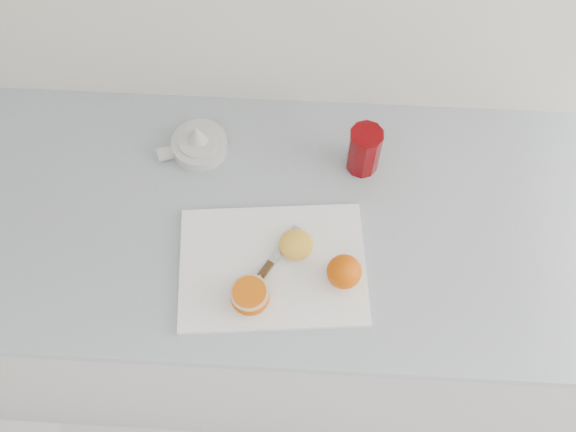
{
  "coord_description": "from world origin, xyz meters",
  "views": [
    {
      "loc": [
        0.28,
        1.07,
        2.07
      ],
      "look_at": [
        0.25,
        1.66,
        0.96
      ],
      "focal_mm": 40.0,
      "sensor_mm": 36.0,
      "label": 1
    }
  ],
  "objects_px": {
    "half_orange": "(250,296)",
    "red_tumbler": "(364,151)",
    "citrus_juicer": "(199,144)",
    "counter": "(283,292)",
    "cutting_board": "(273,266)"
  },
  "relations": [
    {
      "from": "half_orange",
      "to": "red_tumbler",
      "type": "distance_m",
      "value": 0.39
    },
    {
      "from": "citrus_juicer",
      "to": "red_tumbler",
      "type": "relative_size",
      "value": 1.31
    },
    {
      "from": "counter",
      "to": "red_tumbler",
      "type": "height_order",
      "value": "red_tumbler"
    },
    {
      "from": "half_orange",
      "to": "citrus_juicer",
      "type": "xyz_separation_m",
      "value": [
        -0.14,
        0.35,
        -0.01
      ]
    },
    {
      "from": "red_tumbler",
      "to": "counter",
      "type": "bearing_deg",
      "value": -141.28
    },
    {
      "from": "counter",
      "to": "cutting_board",
      "type": "distance_m",
      "value": 0.47
    },
    {
      "from": "cutting_board",
      "to": "red_tumbler",
      "type": "xyz_separation_m",
      "value": [
        0.18,
        0.25,
        0.05
      ]
    },
    {
      "from": "counter",
      "to": "cutting_board",
      "type": "xyz_separation_m",
      "value": [
        -0.01,
        -0.12,
        0.45
      ]
    },
    {
      "from": "citrus_juicer",
      "to": "counter",
      "type": "bearing_deg",
      "value": -38.96
    },
    {
      "from": "counter",
      "to": "half_orange",
      "type": "relative_size",
      "value": 29.95
    },
    {
      "from": "counter",
      "to": "half_orange",
      "type": "xyz_separation_m",
      "value": [
        -0.05,
        -0.2,
        0.48
      ]
    },
    {
      "from": "citrus_juicer",
      "to": "red_tumbler",
      "type": "xyz_separation_m",
      "value": [
        0.36,
        -0.02,
        0.03
      ]
    },
    {
      "from": "cutting_board",
      "to": "red_tumbler",
      "type": "height_order",
      "value": "red_tumbler"
    },
    {
      "from": "counter",
      "to": "red_tumbler",
      "type": "xyz_separation_m",
      "value": [
        0.16,
        0.13,
        0.5
      ]
    },
    {
      "from": "red_tumbler",
      "to": "citrus_juicer",
      "type": "bearing_deg",
      "value": 176.53
    }
  ]
}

